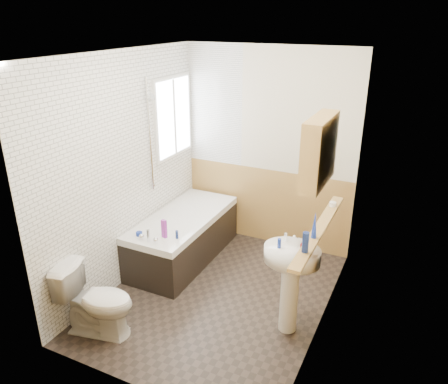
{
  "coord_description": "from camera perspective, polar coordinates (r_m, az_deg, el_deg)",
  "views": [
    {
      "loc": [
        1.76,
        -3.51,
        2.82
      ],
      "look_at": [
        0.0,
        0.15,
        1.15
      ],
      "focal_mm": 35.0,
      "sensor_mm": 36.0,
      "label": 1
    }
  ],
  "objects": [
    {
      "name": "wall_right",
      "position": [
        3.91,
        13.86,
        -2.09
      ],
      "size": [
        0.02,
        2.8,
        2.5
      ],
      "primitive_type": "cube",
      "color": "beige",
      "rests_on": "ground"
    },
    {
      "name": "clear_bottle",
      "position": [
        3.93,
        7.22,
        -6.66
      ],
      "size": [
        0.04,
        0.04,
        0.09
      ],
      "primitive_type": "cylinder",
      "rotation": [
        0.0,
        0.0,
        0.09
      ],
      "color": "#19339E",
      "rests_on": "sink"
    },
    {
      "name": "soap_bottle",
      "position": [
        3.86,
        10.57,
        -7.57
      ],
      "size": [
        0.08,
        0.17,
        0.08
      ],
      "primitive_type": "imported",
      "rotation": [
        0.0,
        0.0,
        -0.04
      ],
      "color": "maroon",
      "rests_on": "sink"
    },
    {
      "name": "wall_left",
      "position": [
        4.81,
        -12.82,
        2.68
      ],
      "size": [
        0.02,
        2.8,
        2.5
      ],
      "primitive_type": "cube",
      "color": "beige",
      "rests_on": "ground"
    },
    {
      "name": "foam_can",
      "position": [
        3.47,
        10.59,
        -6.48
      ],
      "size": [
        0.06,
        0.06,
        0.17
      ],
      "primitive_type": "cylinder",
      "rotation": [
        0.0,
        0.0,
        -0.15
      ],
      "color": "navy",
      "rests_on": "pine_shelf"
    },
    {
      "name": "sink",
      "position": [
        4.09,
        8.72,
        -10.34
      ],
      "size": [
        0.52,
        0.42,
        1.0
      ],
      "rotation": [
        0.0,
        0.0,
        -0.05
      ],
      "color": "white",
      "rests_on": "floor"
    },
    {
      "name": "shower_riser",
      "position": [
        4.96,
        -9.64,
        8.41
      ],
      "size": [
        0.11,
        0.09,
        1.29
      ],
      "color": "silver",
      "rests_on": "wall_left"
    },
    {
      "name": "cream_jar",
      "position": [
        4.86,
        -11.02,
        -5.37
      ],
      "size": [
        0.07,
        0.07,
        0.04
      ],
      "primitive_type": "cylinder",
      "rotation": [
        0.0,
        0.0,
        0.09
      ],
      "color": "#19339E",
      "rests_on": "bathtub"
    },
    {
      "name": "tile_return_back",
      "position": [
        5.6,
        -1.22,
        11.31
      ],
      "size": [
        0.75,
        0.01,
        1.5
      ],
      "primitive_type": "cube",
      "color": "white",
      "rests_on": "wall_back"
    },
    {
      "name": "wainscot_right",
      "position": [
        4.27,
        12.63,
        -11.25
      ],
      "size": [
        0.01,
        2.8,
        1.0
      ],
      "primitive_type": "cube",
      "color": "#B38949",
      "rests_on": "wall_right"
    },
    {
      "name": "blue_gel",
      "position": [
        4.75,
        -7.83,
        -4.78
      ],
      "size": [
        0.06,
        0.05,
        0.2
      ],
      "primitive_type": "cube",
      "rotation": [
        0.0,
        0.0,
        -0.25
      ],
      "color": "purple",
      "rests_on": "bathtub"
    },
    {
      "name": "black_jar",
      "position": [
        4.35,
        14.02,
        -1.56
      ],
      "size": [
        0.08,
        0.08,
        0.04
      ],
      "primitive_type": "cylinder",
      "rotation": [
        0.0,
        0.0,
        -0.19
      ],
      "color": "silver",
      "rests_on": "pine_shelf"
    },
    {
      "name": "green_bottle",
      "position": [
        3.68,
        11.75,
        -4.21
      ],
      "size": [
        0.06,
        0.06,
        0.24
      ],
      "primitive_type": "cone",
      "rotation": [
        0.0,
        0.0,
        0.33
      ],
      "color": "#19339E",
      "rests_on": "pine_shelf"
    },
    {
      "name": "bathtub",
      "position": [
        5.38,
        -5.31,
        -5.75
      ],
      "size": [
        0.7,
        1.61,
        0.71
      ],
      "color": "black",
      "rests_on": "floor"
    },
    {
      "name": "toilet",
      "position": [
        4.34,
        -16.29,
        -13.48
      ],
      "size": [
        0.77,
        0.53,
        0.69
      ],
      "primitive_type": "imported",
      "rotation": [
        0.0,
        0.0,
        1.78
      ],
      "color": "white",
      "rests_on": "floor"
    },
    {
      "name": "wall_front",
      "position": [
        3.17,
        -12.47,
        -8.04
      ],
      "size": [
        2.2,
        0.02,
        2.5
      ],
      "primitive_type": "cube",
      "color": "beige",
      "rests_on": "ground"
    },
    {
      "name": "floor",
      "position": [
        4.84,
        -0.79,
        -13.31
      ],
      "size": [
        2.8,
        2.8,
        0.0
      ],
      "primitive_type": "plane",
      "color": "black",
      "rests_on": "ground"
    },
    {
      "name": "pine_shelf",
      "position": [
        3.92,
        12.36,
        -4.75
      ],
      "size": [
        0.1,
        1.52,
        0.03
      ],
      "primitive_type": "cube",
      "color": "#B38949",
      "rests_on": "wall_right"
    },
    {
      "name": "tile_cladding_left",
      "position": [
        4.79,
        -12.61,
        2.64
      ],
      "size": [
        0.01,
        2.8,
        2.5
      ],
      "primitive_type": "cube",
      "color": "white",
      "rests_on": "wall_left"
    },
    {
      "name": "wall_back",
      "position": [
        5.46,
        5.77,
        5.51
      ],
      "size": [
        2.2,
        0.02,
        2.5
      ],
      "primitive_type": "cube",
      "color": "beige",
      "rests_on": "ground"
    },
    {
      "name": "medicine_cabinet",
      "position": [
        3.51,
        12.3,
        5.24
      ],
      "size": [
        0.15,
        0.61,
        0.55
      ],
      "color": "#B38949",
      "rests_on": "wall_right"
    },
    {
      "name": "ceiling",
      "position": [
        3.95,
        -0.99,
        17.66
      ],
      "size": [
        2.8,
        2.8,
        0.0
      ],
      "primitive_type": "plane",
      "rotation": [
        3.14,
        0.0,
        0.0
      ],
      "color": "white",
      "rests_on": "ground"
    },
    {
      "name": "wainscot_front",
      "position": [
        3.61,
        -11.22,
        -18.21
      ],
      "size": [
        2.2,
        0.01,
        1.0
      ],
      "primitive_type": "cube",
      "color": "#B38949",
      "rests_on": "wall_front"
    },
    {
      "name": "wainscot_back",
      "position": [
        5.71,
        5.4,
        -1.77
      ],
      "size": [
        2.2,
        0.01,
        1.0
      ],
      "primitive_type": "cube",
      "color": "#B38949",
      "rests_on": "wall_back"
    },
    {
      "name": "orange_bottle",
      "position": [
        4.73,
        -6.17,
        -5.55
      ],
      "size": [
        0.04,
        0.04,
        0.09
      ],
      "primitive_type": "cylinder",
      "rotation": [
        0.0,
        0.0,
        0.2
      ],
      "color": "navy",
      "rests_on": "bathtub"
    },
    {
      "name": "window",
      "position": [
        5.41,
        -6.57,
        9.7
      ],
      "size": [
        0.03,
        0.79,
        0.99
      ],
      "color": "white",
      "rests_on": "wall_left"
    }
  ]
}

